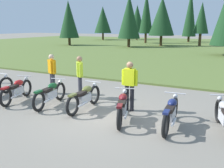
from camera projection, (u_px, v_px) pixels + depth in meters
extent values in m
plane|color=gray|center=(104.00, 115.00, 8.15)|extent=(140.00, 140.00, 0.00)
cube|color=#5B7033|center=(207.00, 48.00, 31.27)|extent=(80.00, 44.00, 0.10)
cylinder|color=#47331E|center=(103.00, 37.00, 48.64)|extent=(0.36, 0.36, 1.41)
cone|color=#193D1E|center=(103.00, 20.00, 47.92)|extent=(3.29, 3.29, 4.91)
cylinder|color=#47331E|center=(129.00, 43.00, 32.48)|extent=(0.36, 0.36, 1.19)
cone|color=#193D1E|center=(129.00, 17.00, 31.73)|extent=(2.84, 2.84, 5.37)
cylinder|color=#47331E|center=(137.00, 36.00, 49.10)|extent=(0.36, 0.36, 1.52)
cone|color=#193D1E|center=(137.00, 19.00, 48.35)|extent=(2.95, 2.95, 5.09)
cylinder|color=#47331E|center=(200.00, 40.00, 33.99)|extent=(0.36, 0.36, 1.76)
cone|color=#193D1E|center=(202.00, 18.00, 33.33)|extent=(2.04, 2.04, 4.09)
cylinder|color=#47331E|center=(161.00, 41.00, 34.26)|extent=(0.36, 0.36, 1.50)
cone|color=#193D1E|center=(162.00, 16.00, 33.53)|extent=(3.43, 3.43, 4.99)
cylinder|color=#47331E|center=(69.00, 42.00, 35.46)|extent=(0.36, 0.36, 1.14)
cone|color=#193D1E|center=(69.00, 19.00, 34.76)|extent=(2.75, 2.75, 5.02)
cylinder|color=#47331E|center=(146.00, 38.00, 39.77)|extent=(0.36, 0.36, 1.61)
cone|color=#193D1E|center=(146.00, 13.00, 38.87)|extent=(2.12, 2.12, 6.29)
cylinder|color=#47331E|center=(188.00, 39.00, 42.33)|extent=(0.36, 0.36, 1.04)
cone|color=#193D1E|center=(190.00, 13.00, 41.37)|extent=(2.23, 2.23, 7.43)
torus|color=black|center=(6.00, 85.00, 10.70)|extent=(0.14, 0.70, 0.70)
cylinder|color=silver|center=(3.00, 74.00, 10.50)|extent=(0.62, 0.07, 0.03)
sphere|color=silver|center=(6.00, 76.00, 10.63)|extent=(0.14, 0.14, 0.14)
torus|color=black|center=(27.00, 88.00, 10.21)|extent=(0.28, 0.70, 0.70)
torus|color=black|center=(6.00, 97.00, 8.88)|extent=(0.28, 0.70, 0.70)
cube|color=silver|center=(17.00, 91.00, 9.53)|extent=(0.36, 0.67, 0.28)
ellipsoid|color=#AD1919|center=(19.00, 83.00, 9.64)|extent=(0.38, 0.53, 0.22)
cube|color=black|center=(13.00, 87.00, 9.27)|extent=(0.34, 0.52, 0.10)
cube|color=#AD1919|center=(5.00, 88.00, 8.80)|extent=(0.22, 0.35, 0.06)
cylinder|color=silver|center=(24.00, 76.00, 10.00)|extent=(0.61, 0.20, 0.03)
sphere|color=silver|center=(26.00, 79.00, 10.14)|extent=(0.14, 0.14, 0.14)
cylinder|color=silver|center=(16.00, 96.00, 9.24)|extent=(0.21, 0.55, 0.07)
torus|color=black|center=(60.00, 91.00, 9.69)|extent=(0.20, 0.71, 0.70)
torus|color=black|center=(39.00, 101.00, 8.40)|extent=(0.20, 0.71, 0.70)
cube|color=silver|center=(50.00, 95.00, 9.03)|extent=(0.29, 0.66, 0.28)
ellipsoid|color=#144C23|center=(53.00, 86.00, 9.13)|extent=(0.33, 0.51, 0.22)
cube|color=black|center=(46.00, 90.00, 8.78)|extent=(0.29, 0.51, 0.10)
cube|color=#144C23|center=(38.00, 92.00, 8.32)|extent=(0.18, 0.34, 0.06)
cylinder|color=silver|center=(58.00, 79.00, 9.48)|extent=(0.62, 0.12, 0.03)
sphere|color=silver|center=(60.00, 82.00, 9.62)|extent=(0.14, 0.14, 0.14)
cylinder|color=silver|center=(49.00, 100.00, 8.73)|extent=(0.15, 0.55, 0.07)
torus|color=black|center=(94.00, 95.00, 9.21)|extent=(0.12, 0.70, 0.70)
torus|color=black|center=(73.00, 105.00, 7.98)|extent=(0.12, 0.70, 0.70)
cube|color=silver|center=(84.00, 98.00, 8.58)|extent=(0.22, 0.64, 0.28)
ellipsoid|color=brown|center=(87.00, 89.00, 8.67)|extent=(0.27, 0.49, 0.22)
cube|color=black|center=(81.00, 94.00, 8.34)|extent=(0.23, 0.49, 0.10)
cube|color=brown|center=(72.00, 95.00, 7.90)|extent=(0.15, 0.32, 0.06)
cylinder|color=silver|center=(93.00, 82.00, 9.00)|extent=(0.62, 0.05, 0.03)
sphere|color=silver|center=(95.00, 85.00, 9.14)|extent=(0.14, 0.14, 0.14)
cylinder|color=silver|center=(83.00, 104.00, 8.28)|extent=(0.08, 0.55, 0.07)
torus|color=black|center=(125.00, 103.00, 8.26)|extent=(0.32, 0.70, 0.70)
torus|color=black|center=(120.00, 118.00, 6.91)|extent=(0.32, 0.70, 0.70)
cube|color=silver|center=(122.00, 108.00, 7.58)|extent=(0.39, 0.67, 0.28)
ellipsoid|color=maroon|center=(123.00, 97.00, 7.68)|extent=(0.40, 0.54, 0.22)
cube|color=black|center=(122.00, 103.00, 7.31)|extent=(0.36, 0.53, 0.10)
cube|color=maroon|center=(120.00, 106.00, 6.84)|extent=(0.23, 0.35, 0.06)
cylinder|color=silver|center=(124.00, 88.00, 8.05)|extent=(0.60, 0.23, 0.03)
sphere|color=silver|center=(125.00, 91.00, 8.19)|extent=(0.14, 0.14, 0.14)
cylinder|color=silver|center=(126.00, 115.00, 7.29)|extent=(0.24, 0.54, 0.07)
torus|color=black|center=(175.00, 108.00, 7.69)|extent=(0.15, 0.71, 0.70)
torus|color=black|center=(166.00, 125.00, 6.43)|extent=(0.15, 0.71, 0.70)
cube|color=silver|center=(171.00, 114.00, 7.05)|extent=(0.25, 0.65, 0.28)
ellipsoid|color=navy|center=(172.00, 103.00, 7.15)|extent=(0.30, 0.50, 0.22)
cube|color=black|center=(170.00, 109.00, 6.80)|extent=(0.26, 0.50, 0.10)
cube|color=navy|center=(166.00, 112.00, 6.36)|extent=(0.16, 0.33, 0.06)
cylinder|color=silver|center=(175.00, 93.00, 7.49)|extent=(0.62, 0.08, 0.03)
sphere|color=silver|center=(175.00, 96.00, 7.62)|extent=(0.14, 0.14, 0.14)
cylinder|color=silver|center=(174.00, 122.00, 6.75)|extent=(0.11, 0.55, 0.07)
torus|color=black|center=(219.00, 111.00, 7.48)|extent=(0.30, 0.70, 0.70)
ellipsoid|color=#B7B7BC|center=(224.00, 106.00, 6.90)|extent=(0.39, 0.53, 0.22)
cylinder|color=silver|center=(221.00, 95.00, 7.26)|extent=(0.60, 0.21, 0.03)
sphere|color=silver|center=(220.00, 98.00, 7.41)|extent=(0.14, 0.14, 0.14)
cylinder|color=#2D2D38|center=(80.00, 88.00, 9.87)|extent=(0.14, 0.14, 0.88)
cylinder|color=#2D2D38|center=(80.00, 87.00, 10.04)|extent=(0.14, 0.14, 0.88)
cube|color=#C6E52D|center=(80.00, 69.00, 9.79)|extent=(0.40, 0.42, 0.56)
sphere|color=#9E7051|center=(79.00, 59.00, 9.70)|extent=(0.22, 0.22, 0.22)
cylinder|color=#C6E52D|center=(80.00, 71.00, 9.58)|extent=(0.09, 0.09, 0.52)
cylinder|color=#C6E52D|center=(79.00, 69.00, 10.02)|extent=(0.09, 0.09, 0.52)
cylinder|color=#2D2D38|center=(54.00, 84.00, 10.52)|extent=(0.14, 0.14, 0.88)
cylinder|color=#2D2D38|center=(52.00, 83.00, 10.67)|extent=(0.14, 0.14, 0.88)
cube|color=orange|center=(52.00, 67.00, 10.43)|extent=(0.42, 0.37, 0.56)
sphere|color=beige|center=(51.00, 57.00, 10.34)|extent=(0.22, 0.22, 0.22)
cylinder|color=orange|center=(54.00, 68.00, 10.25)|extent=(0.09, 0.09, 0.52)
cylinder|color=orange|center=(50.00, 66.00, 10.62)|extent=(0.09, 0.09, 0.52)
cylinder|color=black|center=(127.00, 98.00, 8.51)|extent=(0.14, 0.14, 0.88)
cylinder|color=black|center=(132.00, 98.00, 8.44)|extent=(0.14, 0.14, 0.88)
cube|color=#D8EA19|center=(130.00, 77.00, 8.31)|extent=(0.38, 0.25, 0.56)
sphere|color=#9E7051|center=(130.00, 65.00, 8.22)|extent=(0.22, 0.22, 0.22)
cylinder|color=#D8EA19|center=(123.00, 77.00, 8.40)|extent=(0.09, 0.09, 0.52)
cylinder|color=#D8EA19|center=(136.00, 78.00, 8.23)|extent=(0.09, 0.09, 0.52)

